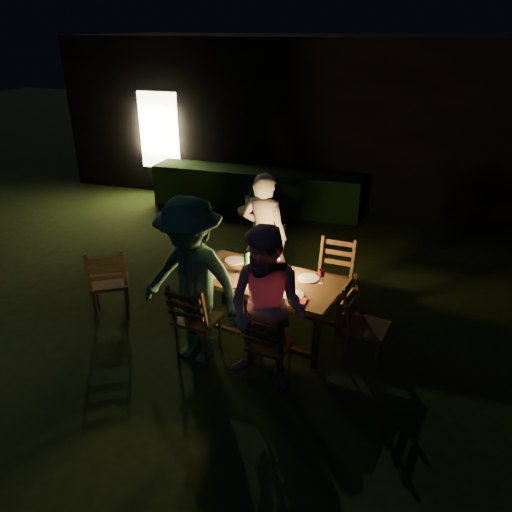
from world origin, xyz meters
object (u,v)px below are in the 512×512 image
(chair_near_right, at_px, (269,357))
(chair_near_left, at_px, (197,331))
(side_table, at_px, (255,215))
(bottle_bucket_a, at_px, (251,201))
(bottle_bucket_b, at_px, (259,200))
(ice_bucket, at_px, (255,203))
(chair_end, at_px, (365,339))
(dining_table, at_px, (265,283))
(chair_far_left, at_px, (262,275))
(person_opp_left, at_px, (192,282))
(bottle_table, at_px, (247,263))
(person_house_side, at_px, (264,236))
(lantern, at_px, (271,265))
(person_opp_right, at_px, (267,310))
(chair_far_right, at_px, (331,293))
(chair_spare, at_px, (111,294))

(chair_near_right, bearing_deg, chair_near_left, 177.15)
(side_table, xyz_separation_m, bottle_bucket_a, (-0.05, -0.04, 0.25))
(bottle_bucket_b, bearing_deg, side_table, -141.34)
(ice_bucket, xyz_separation_m, bottle_bucket_b, (0.05, 0.04, 0.05))
(chair_end, height_order, side_table, chair_end)
(dining_table, distance_m, bottle_bucket_b, 2.36)
(chair_near_left, xyz_separation_m, chair_far_left, (0.30, 1.51, 0.02))
(chair_near_right, bearing_deg, bottle_bucket_b, 117.46)
(chair_near_left, height_order, person_opp_left, person_opp_left)
(chair_end, bearing_deg, bottle_table, -90.78)
(chair_near_left, relative_size, ice_bucket, 3.29)
(person_house_side, height_order, lantern, person_house_side)
(chair_near_left, distance_m, person_opp_right, 1.06)
(side_table, bearing_deg, chair_far_left, -68.28)
(ice_bucket, bearing_deg, person_opp_left, -85.61)
(bottle_table, bearing_deg, lantern, -1.74)
(chair_far_right, relative_size, bottle_table, 3.61)
(chair_near_right, distance_m, side_table, 3.24)
(chair_end, xyz_separation_m, bottle_bucket_b, (-1.98, 2.45, 0.61))
(chair_far_right, bearing_deg, person_house_side, -10.09)
(chair_far_right, height_order, lantern, lantern)
(chair_spare, distance_m, bottle_table, 1.84)
(chair_near_left, relative_size, chair_far_left, 0.95)
(chair_far_right, relative_size, ice_bucket, 3.37)
(dining_table, distance_m, chair_near_right, 0.97)
(bottle_bucket_b, bearing_deg, chair_end, -51.11)
(lantern, relative_size, ice_bucket, 1.17)
(person_opp_left, xyz_separation_m, bottle_bucket_a, (-0.27, 2.85, -0.04))
(chair_near_left, distance_m, bottle_table, 0.98)
(chair_far_right, xyz_separation_m, chair_end, (0.52, -0.89, -0.01))
(person_opp_right, xyz_separation_m, bottle_table, (-0.53, 0.94, 0.01))
(ice_bucket, bearing_deg, chair_near_right, -69.70)
(person_opp_right, bearing_deg, side_table, 121.02)
(chair_near_right, distance_m, lantern, 1.10)
(person_opp_left, bearing_deg, dining_table, 61.24)
(lantern, height_order, ice_bucket, lantern)
(bottle_table, relative_size, bottle_bucket_b, 0.88)
(side_table, relative_size, bottle_bucket_a, 2.32)
(chair_far_right, relative_size, chair_end, 1.03)
(person_opp_left, height_order, ice_bucket, person_opp_left)
(chair_near_left, relative_size, side_table, 1.33)
(person_house_side, bearing_deg, chair_far_left, 88.21)
(side_table, height_order, bottle_bucket_b, bottle_bucket_b)
(chair_far_left, relative_size, ice_bucket, 3.48)
(chair_end, distance_m, person_opp_right, 1.27)
(side_table, bearing_deg, person_house_side, -67.14)
(chair_near_right, xyz_separation_m, bottle_bucket_b, (-1.07, 3.06, 0.63))
(chair_far_left, xyz_separation_m, chair_far_right, (0.98, -0.19, -0.01))
(chair_near_left, bearing_deg, person_opp_right, -8.06)
(chair_far_right, distance_m, side_table, 2.17)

